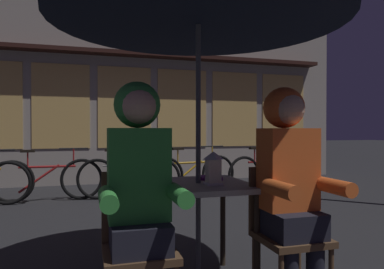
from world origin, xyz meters
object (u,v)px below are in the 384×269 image
Objects in this scene: bicycle_third at (129,178)px; person_right_hooded at (290,173)px; person_left_hooded at (139,179)px; bicycle_fifth at (267,172)px; bicycle_second at (47,179)px; chair_left at (138,239)px; book at (209,178)px; cafe_table at (198,197)px; lantern at (213,167)px; bicycle_fourth at (193,174)px; chair_right at (285,226)px.

person_right_hooded is at bearing -80.73° from bicycle_third.
person_left_hooded reaches higher than bicycle_fifth.
bicycle_second is 1.01× the size of bicycle_fifth.
chair_left is 0.52× the size of bicycle_second.
person_right_hooded is 0.84× the size of bicycle_fifth.
person_left_hooded is 4.06m from bicycle_second.
person_right_hooded is at bearing -116.55° from bicycle_fifth.
bicycle_third reaches higher than book.
bicycle_fifth is at bearing -2.06° from bicycle_second.
lantern reaches higher than cafe_table.
person_right_hooded is 0.83× the size of bicycle_second.
bicycle_fourth is at bearing 82.57° from person_right_hooded.
bicycle_fifth is (3.76, -0.14, 0.00)m from bicycle_second.
person_left_hooded reaches higher than chair_left.
cafe_table is at bearing 138.43° from person_right_hooded.
chair_left is at bearing -142.45° from cafe_table.
cafe_table is 0.67m from person_right_hooded.
chair_left is 4.70m from bicycle_fifth.
book is at bearing -85.17° from bicycle_third.
person_right_hooded reaches higher than bicycle_fifth.
bicycle_second reaches higher than cafe_table.
bicycle_second is 1.01× the size of bicycle_third.
bicycle_third is at bearing -170.82° from bicycle_fourth.
person_left_hooded is 0.85m from book.
book is at bearing 48.16° from cafe_table.
bicycle_third reaches higher than cafe_table.
bicycle_second is at bearing 103.21° from chair_left.
chair_left is at bearing -110.73° from bicycle_fourth.
cafe_table is at bearing -68.35° from bicycle_second.
person_left_hooded is 0.96m from person_right_hooded.
book is (0.61, 0.58, -0.09)m from person_left_hooded.
chair_right is at bearing -116.90° from bicycle_fifth.
bicycle_third is at bearing 112.32° from book.
person_left_hooded is 4.77m from bicycle_fifth.
chair_left is at bearing 90.00° from person_left_hooded.
cafe_table is 0.67m from person_left_hooded.
person_left_hooded reaches higher than book.
chair_right is 4.35× the size of book.
chair_left reaches higher than bicycle_second.
person_left_hooded is 0.84× the size of bicycle_fourth.
person_left_hooded is at bearing -110.46° from bicycle_fourth.
bicycle_fourth is (1.48, 3.90, -0.14)m from chair_left.
bicycle_fifth is 8.33× the size of book.
bicycle_fifth reaches higher than book.
bicycle_fourth is (1.00, 3.53, -0.29)m from cafe_table.
bicycle_fifth is (1.38, -0.17, 0.00)m from bicycle_fourth.
bicycle_third is 3.23m from book.
cafe_table is 0.44× the size of bicycle_second.
cafe_table is 0.85× the size of chair_right.
bicycle_second is (-1.46, 3.60, -0.51)m from lantern.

